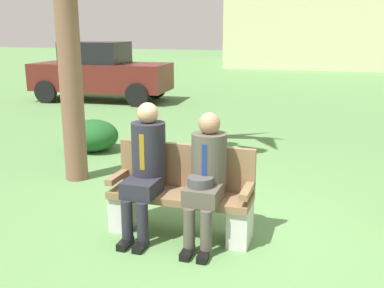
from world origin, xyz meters
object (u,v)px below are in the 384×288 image
(seated_man_left, at_px, (146,163))
(seated_man_right, at_px, (206,173))
(park_bench, at_px, (182,195))
(parked_car_near, at_px, (100,72))
(shrub_near_bench, at_px, (93,135))

(seated_man_left, bearing_deg, seated_man_right, -1.12)
(park_bench, distance_m, parked_car_near, 9.09)
(seated_man_right, xyz_separation_m, shrub_near_bench, (-2.74, 2.68, -0.44))
(seated_man_left, bearing_deg, parked_car_near, 121.41)
(park_bench, bearing_deg, seated_man_right, -23.93)
(seated_man_left, relative_size, parked_car_near, 0.33)
(seated_man_left, relative_size, shrub_near_bench, 1.55)
(seated_man_left, distance_m, shrub_near_bench, 3.44)
(seated_man_left, xyz_separation_m, seated_man_right, (0.62, -0.01, -0.04))
(seated_man_left, distance_m, parked_car_near, 9.00)
(seated_man_left, relative_size, seated_man_right, 1.05)
(seated_man_right, relative_size, parked_car_near, 0.32)
(seated_man_right, relative_size, shrub_near_bench, 1.47)
(park_bench, bearing_deg, parked_car_near, 123.59)
(parked_car_near, bearing_deg, shrub_near_bench, -62.83)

